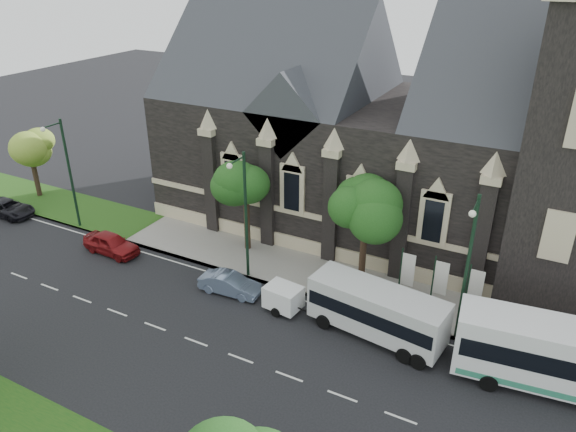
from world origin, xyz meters
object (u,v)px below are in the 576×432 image
Objects in this scene: banner_flag_center at (438,281)px; sedan at (230,284)px; tree_walk_right at (371,201)px; tree_walk_far at (33,148)px; street_lamp_near at (468,263)px; car_far_red at (111,244)px; shuttle_bus at (377,310)px; street_lamp_far at (67,169)px; street_lamp_mid at (244,210)px; banner_flag_left at (405,272)px; box_trailer at (283,297)px; tree_walk_left at (249,178)px; banner_flag_right at (472,289)px; car_far_black at (9,208)px.

banner_flag_center is 0.97× the size of sedan.
tree_walk_right is 1.24× the size of tree_walk_far.
car_far_red is at bearing -176.08° from street_lamp_near.
street_lamp_near is at bearing 29.87° from shuttle_bus.
tree_walk_right is 0.87× the size of street_lamp_far.
street_lamp_mid reaches higher than banner_flag_left.
box_trailer is (-8.33, -3.98, -1.44)m from banner_flag_center.
street_lamp_near is 1.00× the size of street_lamp_far.
sedan is at bearing -12.08° from tree_walk_far.
banner_flag_left is at bearing 180.00° from banner_flag_center.
street_lamp_mid is (-7.21, -3.62, -0.71)m from tree_walk_right.
box_trailer is (-5.86, -0.37, -0.81)m from shuttle_bus.
tree_walk_left is 16.22m from street_lamp_near.
shuttle_bus is 1.98× the size of sedan.
banner_flag_left is at bearing -73.73° from sedan.
shuttle_bus is at bearing -9.80° from street_lamp_mid.
car_far_red is (-17.85, -5.31, -5.05)m from tree_walk_right.
box_trailer is at bearing -158.94° from banner_flag_right.
banner_flag_center is 4.41m from shuttle_bus.
tree_walk_right reaches higher than banner_flag_right.
tree_walk_left is at bearing 163.25° from shuttle_bus.
street_lamp_mid is 1.10× the size of shuttle_bus.
car_far_red is at bearing -93.66° from car_far_black.
box_trailer is 14.60m from car_far_red.
shuttle_bus reaches higher than car_far_black.
street_lamp_near is 30.00m from street_lamp_far.
banner_flag_left is 1.25× the size of box_trailer.
shuttle_bus is at bearing 10.15° from box_trailer.
tree_walk_right reaches higher than box_trailer.
tree_walk_right is 0.96× the size of shuttle_bus.
sedan is at bearing -164.64° from banner_flag_right.
banner_flag_center is 2.00m from banner_flag_right.
shuttle_bus is at bearing -91.56° from car_far_black.
shuttle_bus is at bearing -124.44° from banner_flag_center.
tree_walk_far is 1.52× the size of sedan.
shuttle_bus is 9.88m from sedan.
tree_walk_left is 2.39× the size of box_trailer.
banner_flag_right is at bearing -79.76° from car_far_red.
tree_walk_left is 0.85× the size of street_lamp_near.
street_lamp_mid is 6.11m from box_trailer.
street_lamp_far reaches higher than banner_flag_right.
shuttle_bus is at bearing -97.44° from banner_flag_left.
shuttle_bus is 1.80× the size of car_far_red.
street_lamp_mid reaches higher than car_far_black.
tree_walk_left is at bearing -57.03° from car_far_red.
street_lamp_near reaches higher than banner_flag_center.
tree_walk_far is 1.57× the size of banner_flag_left.
box_trailer is (19.96, -2.07, -4.16)m from street_lamp_far.
banner_flag_center and banner_flag_right have the same top height.
banner_flag_right reaches higher than sedan.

